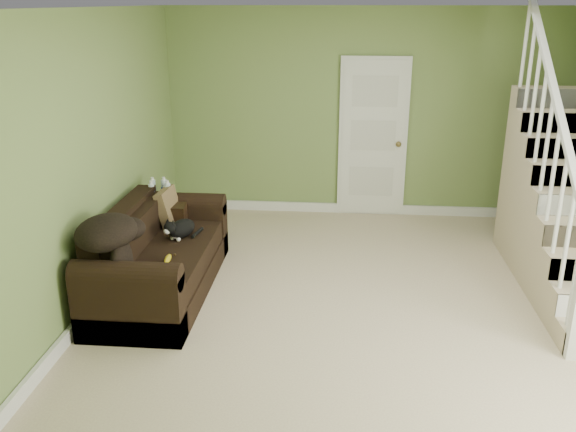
% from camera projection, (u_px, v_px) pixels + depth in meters
% --- Properties ---
extents(floor, '(5.00, 5.50, 0.01)m').
position_uv_depth(floor, '(369.00, 311.00, 5.51)').
color(floor, tan).
rests_on(floor, ground).
extents(ceiling, '(5.00, 5.50, 0.01)m').
position_uv_depth(ceiling, '(384.00, 8.00, 4.64)').
color(ceiling, white).
rests_on(ceiling, wall_back).
extents(wall_back, '(5.00, 0.04, 2.60)m').
position_uv_depth(wall_back, '(366.00, 114.00, 7.65)').
color(wall_back, '#748F4D').
rests_on(wall_back, floor).
extents(wall_front, '(5.00, 0.04, 2.60)m').
position_uv_depth(wall_front, '(406.00, 350.00, 2.49)').
color(wall_front, '#748F4D').
rests_on(wall_front, floor).
extents(wall_left, '(0.04, 5.50, 2.60)m').
position_uv_depth(wall_left, '(86.00, 165.00, 5.28)').
color(wall_left, '#748F4D').
rests_on(wall_left, floor).
extents(baseboard_back, '(5.00, 0.04, 0.12)m').
position_uv_depth(baseboard_back, '(362.00, 208.00, 8.04)').
color(baseboard_back, white).
rests_on(baseboard_back, floor).
extents(baseboard_left, '(0.04, 5.50, 0.12)m').
position_uv_depth(baseboard_left, '(103.00, 294.00, 5.70)').
color(baseboard_left, white).
rests_on(baseboard_left, floor).
extents(door, '(0.86, 0.12, 2.02)m').
position_uv_depth(door, '(373.00, 138.00, 7.70)').
color(door, white).
rests_on(door, floor).
extents(staircase, '(1.00, 2.51, 2.82)m').
position_uv_depth(staircase, '(571.00, 216.00, 6.03)').
color(staircase, tan).
rests_on(staircase, floor).
extents(sofa, '(0.89, 2.07, 0.82)m').
position_uv_depth(sofa, '(157.00, 260.00, 5.80)').
color(sofa, black).
rests_on(sofa, floor).
extents(side_table, '(0.59, 0.59, 0.87)m').
position_uv_depth(side_table, '(164.00, 228.00, 6.58)').
color(side_table, black).
rests_on(side_table, floor).
extents(cat, '(0.31, 0.51, 0.24)m').
position_uv_depth(cat, '(181.00, 229.00, 5.97)').
color(cat, black).
rests_on(cat, sofa).
extents(banana, '(0.06, 0.19, 0.05)m').
position_uv_depth(banana, '(168.00, 259.00, 5.44)').
color(banana, gold).
rests_on(banana, sofa).
extents(throw_pillow, '(0.21, 0.40, 0.40)m').
position_uv_depth(throw_pillow, '(169.00, 208.00, 6.32)').
color(throw_pillow, '#4D381E').
rests_on(throw_pillow, sofa).
extents(throw_blanket, '(0.64, 0.75, 0.26)m').
position_uv_depth(throw_blanket, '(106.00, 232.00, 5.02)').
color(throw_blanket, black).
rests_on(throw_blanket, sofa).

